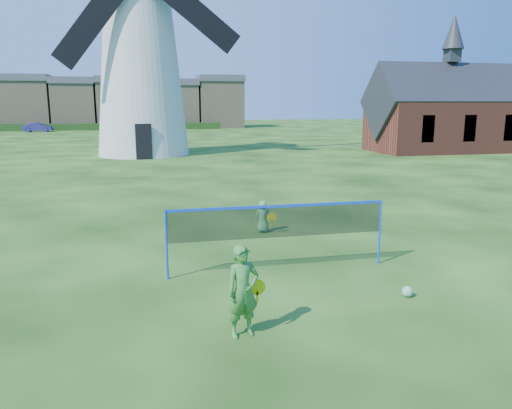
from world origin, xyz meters
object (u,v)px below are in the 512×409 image
object	(u,v)px
chapel	(448,114)
play_ball	(407,291)
windmill	(140,58)
car_right	(38,127)
player_boy	(263,216)
badminton_net	(278,223)
player_girl	(243,291)

from	to	relation	value
chapel	play_ball	bearing A→B (deg)	-124.38
windmill	car_right	bearing A→B (deg)	112.22
player_boy	play_ball	bearing A→B (deg)	114.20
badminton_net	player_girl	xyz separation A→B (m)	(-1.40, -2.99, -0.37)
windmill	car_right	size ratio (longest dim) A/B	5.22
badminton_net	player_girl	bearing A→B (deg)	-115.05
windmill	player_girl	world-z (taller)	windmill
player_girl	car_right	xyz separation A→B (m)	(-15.92, 65.70, -0.14)
windmill	chapel	distance (m)	24.38
player_girl	player_boy	xyz separation A→B (m)	(1.86, 6.45, -0.29)
windmill	player_boy	bearing A→B (deg)	-81.83
chapel	player_girl	xyz separation A→B (m)	(-22.31, -28.41, -2.20)
play_ball	badminton_net	bearing A→B (deg)	135.63
player_boy	play_ball	xyz separation A→B (m)	(1.64, -5.53, -0.37)
badminton_net	car_right	xyz separation A→B (m)	(-17.32, 62.72, -0.51)
play_ball	windmill	bearing A→B (deg)	99.77
chapel	player_boy	world-z (taller)	chapel
player_boy	windmill	bearing A→B (deg)	-74.19
player_boy	play_ball	size ratio (longest dim) A/B	4.38
player_boy	car_right	distance (m)	61.86
chapel	player_girl	bearing A→B (deg)	-128.15
player_girl	play_ball	size ratio (longest dim) A/B	7.01
chapel	play_ball	world-z (taller)	chapel
play_ball	car_right	size ratio (longest dim) A/B	0.06
player_girl	chapel	bearing A→B (deg)	37.35
windmill	car_right	xyz separation A→B (m)	(-14.30, 35.02, -6.40)
chapel	badminton_net	bearing A→B (deg)	-129.45
windmill	player_boy	world-z (taller)	windmill
windmill	play_ball	size ratio (longest dim) A/B	90.25
windmill	chapel	world-z (taller)	windmill
play_ball	chapel	bearing A→B (deg)	55.62
windmill	car_right	distance (m)	38.37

